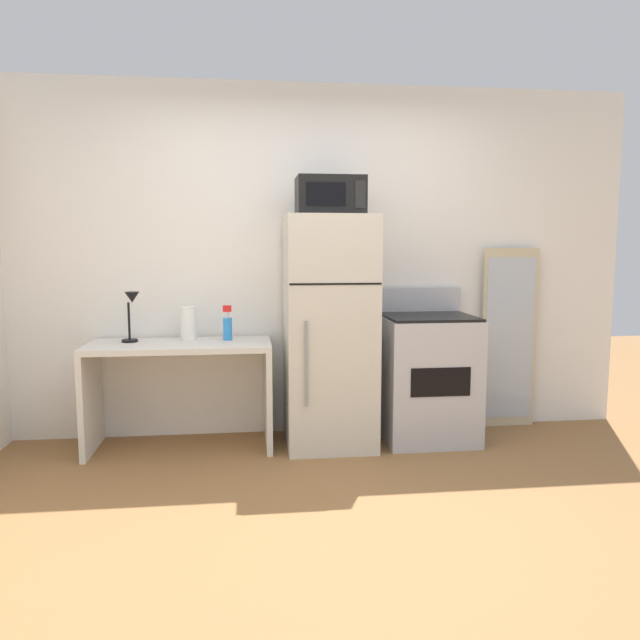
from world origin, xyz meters
TOP-DOWN VIEW (x-y plane):
  - ground_plane at (0.00, 0.00)m, footprint 12.00×12.00m
  - wall_back_white at (0.00, 1.70)m, footprint 5.00×0.10m
  - desk at (-0.90, 1.35)m, footprint 1.26×0.55m
  - desk_lamp at (-1.23, 1.42)m, footprint 0.14×0.12m
  - spray_bottle at (-0.57, 1.43)m, footprint 0.06×0.06m
  - paper_towel_roll at (-0.85, 1.48)m, footprint 0.11×0.11m
  - refrigerator at (0.15, 1.32)m, footprint 0.62×0.65m
  - microwave at (0.15, 1.30)m, footprint 0.46×0.35m
  - oven_range at (0.88, 1.33)m, footprint 0.66×0.61m
  - leaning_mirror at (1.60, 1.59)m, footprint 0.44×0.03m

SIDE VIEW (x-z plane):
  - ground_plane at x=0.00m, z-range 0.00..0.00m
  - oven_range at x=0.88m, z-range -0.08..1.02m
  - desk at x=-0.90m, z-range 0.16..0.91m
  - leaning_mirror at x=1.60m, z-range 0.00..1.40m
  - refrigerator at x=0.15m, z-range 0.00..1.63m
  - spray_bottle at x=-0.57m, z-range 0.72..0.97m
  - paper_towel_roll at x=-0.85m, z-range 0.75..0.99m
  - desk_lamp at x=-1.23m, z-range 0.81..1.17m
  - wall_back_white at x=0.00m, z-range 0.00..2.60m
  - microwave at x=0.15m, z-range 1.63..1.89m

